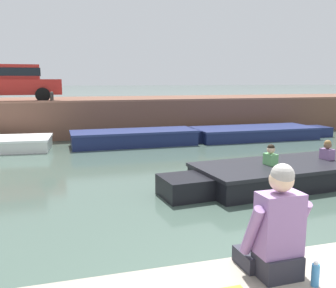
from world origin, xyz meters
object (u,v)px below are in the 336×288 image
Objects in this scene: boat_moored_central_navy at (140,137)px; bottle_drink at (315,275)px; motorboat_passing at (287,173)px; car_left_inner_red at (12,82)px; mooring_bollard_mid at (52,97)px; person_seated_left at (276,232)px; boat_moored_east_navy at (259,133)px.

bottle_drink is (-1.05, -11.68, 0.64)m from boat_moored_central_navy.
motorboat_passing is 12.15m from car_left_inner_red.
mooring_bollard_mid is 2.18× the size of bottle_drink.
motorboat_passing is 29.48× the size of bottle_drink.
car_left_inner_red is 20.37× the size of bottle_drink.
car_left_inner_red is at bearing 103.62° from person_seated_left.
car_left_inner_red is at bearing 143.59° from mooring_bollard_mid.
boat_moored_central_navy is 0.91× the size of boat_moored_east_navy.
person_seated_left reaches higher than bottle_drink.
motorboat_passing is 1.45× the size of car_left_inner_red.
boat_moored_east_navy is 10.73m from car_left_inner_red.
person_seated_left is (-1.27, -11.42, 0.92)m from boat_moored_central_navy.
mooring_bollard_mid is at bearing -36.41° from car_left_inner_red.
motorboat_passing is 10.20m from mooring_bollard_mid.
person_seated_left is (3.55, -14.63, -1.21)m from car_left_inner_red.
bottle_drink is at bearing -81.04° from mooring_bollard_mid.
person_seated_left is at bearing -76.38° from car_left_inner_red.
car_left_inner_red is 4.31× the size of person_seated_left.
car_left_inner_red is 2.07m from mooring_bollard_mid.
person_seated_left is 0.43m from bottle_drink.
bottle_drink is (-6.30, -11.85, 0.68)m from boat_moored_east_navy.
boat_moored_east_navy is 13.95× the size of mooring_bollard_mid.
boat_moored_east_navy is 30.42× the size of bottle_drink.
person_seated_left is (-6.51, -11.60, 0.95)m from boat_moored_east_navy.
person_seated_left is at bearing -124.96° from motorboat_passing.
person_seated_left is at bearing 129.33° from bottle_drink.
mooring_bollard_mid is 0.46× the size of person_seated_left.
bottle_drink is (0.21, -0.26, -0.28)m from person_seated_left.
bottle_drink is at bearing -121.95° from motorboat_passing.
bottle_drink is at bearing -50.67° from person_seated_left.
bottle_drink reaches higher than motorboat_passing.
boat_moored_central_navy is at bearing 84.85° from bottle_drink.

